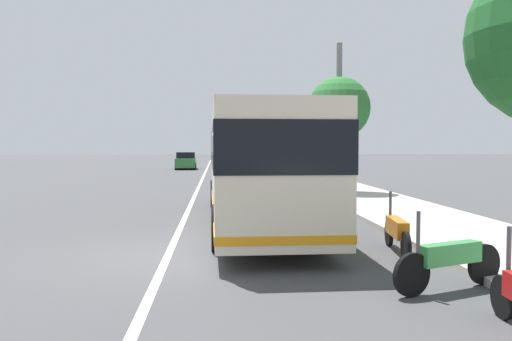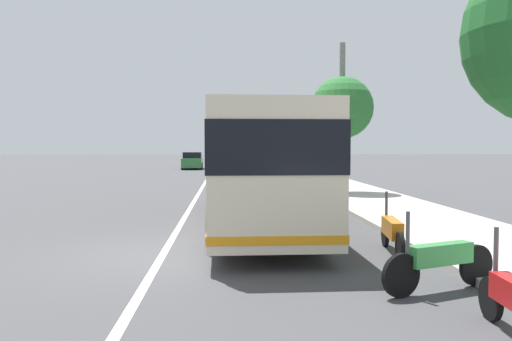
# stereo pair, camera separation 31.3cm
# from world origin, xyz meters

# --- Properties ---
(ground_plane) EXTENTS (220.00, 220.00, 0.00)m
(ground_plane) POSITION_xyz_m (0.00, 0.00, 0.00)
(ground_plane) COLOR #424244
(sidewalk_curb) EXTENTS (110.00, 3.60, 0.14)m
(sidewalk_curb) POSITION_xyz_m (10.00, -7.10, 0.07)
(sidewalk_curb) COLOR #B2ADA3
(sidewalk_curb) RESTS_ON ground
(lane_divider_line) EXTENTS (110.00, 0.16, 0.01)m
(lane_divider_line) POSITION_xyz_m (10.00, 0.00, 0.00)
(lane_divider_line) COLOR silver
(lane_divider_line) RESTS_ON ground
(coach_bus) EXTENTS (12.13, 2.73, 3.13)m
(coach_bus) POSITION_xyz_m (4.19, -2.12, 1.80)
(coach_bus) COLOR beige
(coach_bus) RESTS_ON ground
(motorcycle_mid_row) EXTENTS (0.90, 2.07, 1.28)m
(motorcycle_mid_row) POSITION_xyz_m (-2.99, -4.61, 0.48)
(motorcycle_mid_row) COLOR black
(motorcycle_mid_row) RESTS_ON ground
(motorcycle_nearest_curb) EXTENTS (2.17, 0.39, 1.25)m
(motorcycle_nearest_curb) POSITION_xyz_m (-0.24, -4.75, 0.46)
(motorcycle_nearest_curb) COLOR black
(motorcycle_nearest_curb) RESTS_ON ground
(car_side_street) EXTENTS (4.42, 1.81, 1.40)m
(car_side_street) POSITION_xyz_m (40.56, -1.96, 0.67)
(car_side_street) COLOR gray
(car_side_street) RESTS_ON ground
(car_far_distant) EXTENTS (4.20, 1.95, 1.59)m
(car_far_distant) POSITION_xyz_m (37.92, 1.95, 0.75)
(car_far_distant) COLOR #2D7238
(car_far_distant) RESTS_ON ground
(car_behind_bus) EXTENTS (3.98, 1.91, 1.44)m
(car_behind_bus) POSITION_xyz_m (30.37, -2.30, 0.69)
(car_behind_bus) COLOR silver
(car_behind_bus) RESTS_ON ground
(roadside_tree_mid_block) EXTENTS (2.80, 2.80, 5.35)m
(roadside_tree_mid_block) POSITION_xyz_m (12.33, -6.52, 3.93)
(roadside_tree_mid_block) COLOR brown
(roadside_tree_mid_block) RESTS_ON ground
(utility_pole) EXTENTS (0.26, 0.26, 6.91)m
(utility_pole) POSITION_xyz_m (12.67, -6.59, 3.46)
(utility_pole) COLOR slate
(utility_pole) RESTS_ON ground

